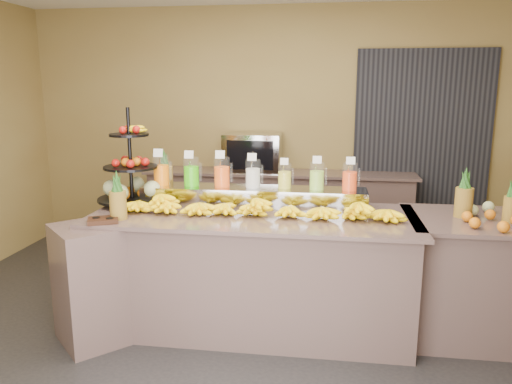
% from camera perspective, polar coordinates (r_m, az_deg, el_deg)
% --- Properties ---
extents(ground, '(6.00, 6.00, 0.00)m').
position_cam_1_polar(ground, '(3.93, -0.93, -16.87)').
color(ground, black).
rests_on(ground, ground).
extents(room_envelope, '(6.04, 5.02, 2.82)m').
position_cam_1_polar(room_envelope, '(4.19, 3.30, 11.71)').
color(room_envelope, olive).
rests_on(room_envelope, ground).
extents(buffet_counter, '(2.75, 1.25, 0.93)m').
position_cam_1_polar(buffet_counter, '(3.98, -2.01, -9.07)').
color(buffet_counter, gray).
rests_on(buffet_counter, ground).
extents(right_counter, '(1.08, 0.88, 0.93)m').
position_cam_1_polar(right_counter, '(4.21, 23.77, -8.89)').
color(right_counter, gray).
rests_on(right_counter, ground).
extents(back_ledge, '(3.10, 0.55, 0.93)m').
position_cam_1_polar(back_ledge, '(5.85, 2.57, -2.11)').
color(back_ledge, gray).
rests_on(back_ledge, ground).
extents(pitcher_tray, '(1.85, 0.30, 0.15)m').
position_cam_1_polar(pitcher_tray, '(4.12, -0.34, -0.50)').
color(pitcher_tray, gray).
rests_on(pitcher_tray, buffet_counter).
extents(juice_pitcher_orange_a, '(0.13, 0.14, 0.32)m').
position_cam_1_polar(juice_pitcher_orange_a, '(4.27, -10.77, 2.25)').
color(juice_pitcher_orange_a, silver).
rests_on(juice_pitcher_orange_a, pitcher_tray).
extents(juice_pitcher_green, '(0.13, 0.13, 0.31)m').
position_cam_1_polar(juice_pitcher_green, '(4.19, -7.40, 2.14)').
color(juice_pitcher_green, silver).
rests_on(juice_pitcher_green, pitcher_tray).
extents(juice_pitcher_orange_b, '(0.13, 0.14, 0.32)m').
position_cam_1_polar(juice_pitcher_orange_b, '(4.13, -3.92, 2.09)').
color(juice_pitcher_orange_b, silver).
rests_on(juice_pitcher_orange_b, pitcher_tray).
extents(juice_pitcher_milk, '(0.13, 0.13, 0.30)m').
position_cam_1_polar(juice_pitcher_milk, '(4.08, -0.35, 1.92)').
color(juice_pitcher_milk, silver).
rests_on(juice_pitcher_milk, pitcher_tray).
extents(juice_pitcher_lemon, '(0.11, 0.11, 0.27)m').
position_cam_1_polar(juice_pitcher_lemon, '(4.05, 3.29, 1.66)').
color(juice_pitcher_lemon, silver).
rests_on(juice_pitcher_lemon, pitcher_tray).
extents(juice_pitcher_lime, '(0.12, 0.12, 0.29)m').
position_cam_1_polar(juice_pitcher_lime, '(4.04, 6.97, 1.66)').
color(juice_pitcher_lime, silver).
rests_on(juice_pitcher_lime, pitcher_tray).
extents(juice_pitcher_orange_c, '(0.12, 0.12, 0.29)m').
position_cam_1_polar(juice_pitcher_orange_c, '(4.04, 10.65, 1.54)').
color(juice_pitcher_orange_c, silver).
rests_on(juice_pitcher_orange_c, pitcher_tray).
extents(banana_heap, '(2.19, 0.20, 0.18)m').
position_cam_1_polar(banana_heap, '(3.82, 0.19, -1.61)').
color(banana_heap, yellow).
rests_on(banana_heap, buffet_counter).
extents(fruit_stand, '(0.62, 0.62, 0.80)m').
position_cam_1_polar(fruit_stand, '(4.26, -13.62, 1.38)').
color(fruit_stand, black).
rests_on(fruit_stand, buffet_counter).
extents(condiment_caddy, '(0.26, 0.23, 0.03)m').
position_cam_1_polar(condiment_caddy, '(3.79, -17.08, -3.11)').
color(condiment_caddy, black).
rests_on(condiment_caddy, buffet_counter).
extents(pineapple_left_a, '(0.12, 0.12, 0.37)m').
position_cam_1_polar(pineapple_left_a, '(3.82, -15.50, -1.02)').
color(pineapple_left_a, brown).
rests_on(pineapple_left_a, buffet_counter).
extents(pineapple_left_b, '(0.14, 0.14, 0.43)m').
position_cam_1_polar(pineapple_left_b, '(4.51, -10.38, 1.54)').
color(pineapple_left_b, brown).
rests_on(pineapple_left_b, buffet_counter).
extents(right_fruit_pile, '(0.42, 0.40, 0.22)m').
position_cam_1_polar(right_fruit_pile, '(3.97, 24.95, -2.18)').
color(right_fruit_pile, brown).
rests_on(right_fruit_pile, right_counter).
extents(oven_warmer, '(0.65, 0.46, 0.43)m').
position_cam_1_polar(oven_warmer, '(5.76, -0.35, 4.55)').
color(oven_warmer, gray).
rests_on(oven_warmer, back_ledge).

